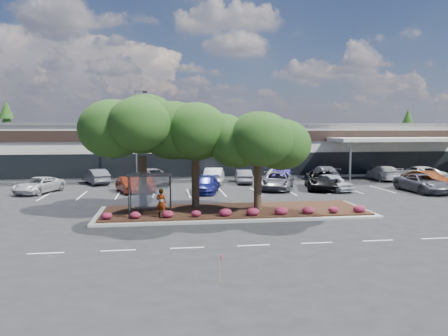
{
  "coord_description": "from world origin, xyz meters",
  "views": [
    {
      "loc": [
        -6.71,
        -24.28,
        5.64
      ],
      "look_at": [
        -2.02,
        8.86,
        2.6
      ],
      "focal_mm": 35.0,
      "sensor_mm": 36.0,
      "label": 1
    }
  ],
  "objects": [
    {
      "name": "ground",
      "position": [
        0.0,
        0.0,
        0.0
      ],
      "size": [
        160.0,
        160.0,
        0.0
      ],
      "primitive_type": "plane",
      "color": "black",
      "rests_on": "ground"
    },
    {
      "name": "retail_store",
      "position": [
        0.06,
        33.91,
        3.15
      ],
      "size": [
        80.4,
        25.2,
        6.25
      ],
      "color": "silver",
      "rests_on": "ground"
    },
    {
      "name": "landscape_island",
      "position": [
        -2.0,
        4.0,
        0.12
      ],
      "size": [
        18.0,
        6.0,
        0.26
      ],
      "color": "#9A9B96",
      "rests_on": "ground"
    },
    {
      "name": "lane_markings",
      "position": [
        -0.14,
        10.42,
        0.01
      ],
      "size": [
        33.12,
        20.06,
        0.01
      ],
      "color": "silver",
      "rests_on": "ground"
    },
    {
      "name": "shrub_row",
      "position": [
        -2.0,
        1.9,
        0.51
      ],
      "size": [
        17.0,
        0.8,
        0.5
      ],
      "primitive_type": null,
      "color": "maroon",
      "rests_on": "landscape_island"
    },
    {
      "name": "bus_shelter",
      "position": [
        -7.5,
        2.95,
        2.31
      ],
      "size": [
        2.75,
        1.55,
        2.59
      ],
      "color": "black",
      "rests_on": "landscape_island"
    },
    {
      "name": "island_tree_west",
      "position": [
        -8.0,
        4.5,
        4.21
      ],
      "size": [
        7.2,
        7.2,
        7.89
      ],
      "primitive_type": null,
      "color": "#193D12",
      "rests_on": "landscape_island"
    },
    {
      "name": "island_tree_mid",
      "position": [
        -4.5,
        5.2,
        3.92
      ],
      "size": [
        6.6,
        6.6,
        7.32
      ],
      "primitive_type": null,
      "color": "#193D12",
      "rests_on": "landscape_island"
    },
    {
      "name": "island_tree_east",
      "position": [
        -0.5,
        3.7,
        3.51
      ],
      "size": [
        5.8,
        5.8,
        6.5
      ],
      "primitive_type": null,
      "color": "#193D12",
      "rests_on": "landscape_island"
    },
    {
      "name": "conifer_north_west",
      "position": [
        -30.0,
        46.0,
        5.0
      ],
      "size": [
        4.4,
        4.4,
        10.0
      ],
      "primitive_type": "cone",
      "color": "#193D12",
      "rests_on": "ground"
    },
    {
      "name": "conifer_north_east",
      "position": [
        34.0,
        44.0,
        4.5
      ],
      "size": [
        3.96,
        3.96,
        9.0
      ],
      "primitive_type": "cone",
      "color": "#193D12",
      "rests_on": "ground"
    },
    {
      "name": "person_waiting",
      "position": [
        -6.82,
        2.16,
        1.14
      ],
      "size": [
        0.75,
        0.62,
        1.77
      ],
      "primitive_type": "imported",
      "rotation": [
        0.0,
        0.0,
        2.79
      ],
      "color": "#594C47",
      "rests_on": "landscape_island"
    },
    {
      "name": "light_pole",
      "position": [
        -9.26,
        21.16,
        4.22
      ],
      "size": [
        1.42,
        0.72,
        9.54
      ],
      "rotation": [
        0.0,
        0.0,
        0.28
      ],
      "color": "#9A9B96",
      "rests_on": "ground"
    },
    {
      "name": "survey_stake",
      "position": [
        -4.65,
        -8.92,
        0.69
      ],
      "size": [
        0.07,
        0.14,
        1.07
      ],
      "color": "tan",
      "rests_on": "ground"
    },
    {
      "name": "car_0",
      "position": [
        -17.47,
        15.43,
        0.7
      ],
      "size": [
        4.03,
        5.51,
        1.39
      ],
      "primitive_type": "imported",
      "rotation": [
        0.0,
        0.0,
        -0.39
      ],
      "color": "silver",
      "rests_on": "ground"
    },
    {
      "name": "car_1",
      "position": [
        -9.72,
        14.8,
        0.68
      ],
      "size": [
        2.68,
        4.37,
        1.36
      ],
      "primitive_type": "imported",
      "rotation": [
        0.0,
        0.0,
        0.32
      ],
      "color": "maroon",
      "rests_on": "ground"
    },
    {
      "name": "car_2",
      "position": [
        -8.46,
        15.4,
        0.84
      ],
      "size": [
        2.57,
        5.15,
        1.69
      ],
      "primitive_type": "imported",
      "rotation": [
        0.0,
        0.0,
        0.12
      ],
      "color": "maroon",
      "rests_on": "ground"
    },
    {
      "name": "car_3",
      "position": [
        -2.93,
        13.65,
        0.7
      ],
      "size": [
        3.06,
        5.15,
        1.4
      ],
      "primitive_type": "imported",
      "rotation": [
        0.0,
        0.0,
        -0.24
      ],
      "color": "navy",
      "rests_on": "ground"
    },
    {
      "name": "car_4",
      "position": [
        3.79,
        14.75,
        0.79
      ],
      "size": [
        4.5,
        6.28,
        1.59
      ],
      "primitive_type": "imported",
      "rotation": [
        0.0,
        0.0,
        -0.37
      ],
      "color": "#595A61",
      "rests_on": "ground"
    },
    {
      "name": "car_5",
      "position": [
        7.95,
        14.35,
        0.86
      ],
      "size": [
        4.33,
        6.71,
        1.72
      ],
      "primitive_type": "imported",
      "rotation": [
        0.0,
        0.0,
        -0.26
      ],
      "color": "black",
      "rests_on": "ground"
    },
    {
      "name": "car_6",
      "position": [
        8.54,
        13.3,
        0.77
      ],
      "size": [
        3.11,
        4.88,
        1.55
      ],
      "primitive_type": "imported",
      "rotation": [
        0.0,
        0.0,
        0.3
      ],
      "color": "silver",
      "rests_on": "ground"
    },
    {
      "name": "car_7",
      "position": [
        16.11,
        11.24,
        0.8
      ],
      "size": [
        2.86,
        5.86,
        1.6
      ],
      "primitive_type": "imported",
      "rotation": [
        0.0,
        0.0,
        0.04
      ],
      "color": "#5A5961",
      "rests_on": "ground"
    },
    {
      "name": "car_8",
      "position": [
        17.72,
        12.89,
        0.83
      ],
      "size": [
        3.26,
        5.32,
        1.66
      ],
      "primitive_type": "imported",
      "rotation": [
        0.0,
        0.0,
        0.32
      ],
      "color": "#61240B",
      "rests_on": "ground"
    },
    {
      "name": "car_9",
      "position": [
        -13.43,
        21.19,
        0.77
      ],
      "size": [
        3.39,
        4.91,
        1.53
      ],
      "primitive_type": "imported",
      "rotation": [
        0.0,
        0.0,
        3.56
      ],
      "color": "#525259",
      "rests_on": "ground"
    },
    {
      "name": "car_10",
      "position": [
        -8.1,
        20.19,
        0.83
      ],
      "size": [
        4.91,
        6.57,
        1.66
      ],
      "primitive_type": "imported",
      "rotation": [
        0.0,
        0.0,
        3.55
      ],
      "color": "slate",
      "rests_on": "ground"
    },
    {
      "name": "car_11",
      "position": [
        -1.5,
        19.72,
        0.83
      ],
      "size": [
        2.73,
        5.28,
        1.66
      ],
      "primitive_type": "imported",
      "rotation": [
        0.0,
        0.0,
        2.94
      ],
      "color": "silver",
      "rests_on": "ground"
    },
    {
      "name": "car_12",
      "position": [
        1.51,
        19.68,
        0.72
      ],
      "size": [
        1.89,
        4.47,
        1.43
      ],
      "primitive_type": "imported",
      "rotation": [
        0.0,
        0.0,
        3.06
      ],
      "color": "#5C5D64",
      "rests_on": "ground"
    },
    {
      "name": "car_13",
      "position": [
        5.27,
        18.42,
        0.8
      ],
      "size": [
        3.27,
        5.14,
        1.6
      ],
      "primitive_type": "imported",
      "rotation": [
        0.0,
        0.0,
        2.79
      ],
      "color": "#171159",
      "rests_on": "ground"
    },
    {
      "name": "car_14",
      "position": [
        4.98,
        19.31,
        0.75
      ],
      "size": [
        4.01,
        5.59,
        1.5
      ],
      "primitive_type": "imported",
      "rotation": [
        0.0,
        0.0,
        2.73
      ],
      "color": "white",
      "rests_on": "ground"
    },
    {
      "name": "car_15",
      "position": [
        10.46,
        20.49,
        0.82
      ],
      "size": [
        2.71,
        5.81,
        1.64
      ],
      "primitive_type": "imported",
      "rotation": [
        0.0,
        0.0,
        3.07
      ],
      "color": "slate",
      "rests_on": "ground"
    },
    {
      "name": "car_16",
      "position": [
        17.22,
        20.27,
        0.78
      ],
      "size": [
        2.58,
        5.55,
        1.57
      ],
      "primitive_type": "imported",
      "rotation": [
        0.0,
        0.0,
        3.07
      ],
      "color": "silver",
      "rests_on": "ground"
    },
    {
      "name": "car_17",
      "position": [
        20.0,
        18.01,
        0.85
      ],
      "size": [
        3.2,
        6.27,
        1.7
      ],
      "primitive_type": "imported",
      "rotation": [
        0.0,
        0.0,
        3.21
      ],
      "color": "silver",
      "rests_on": "ground"
    }
  ]
}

